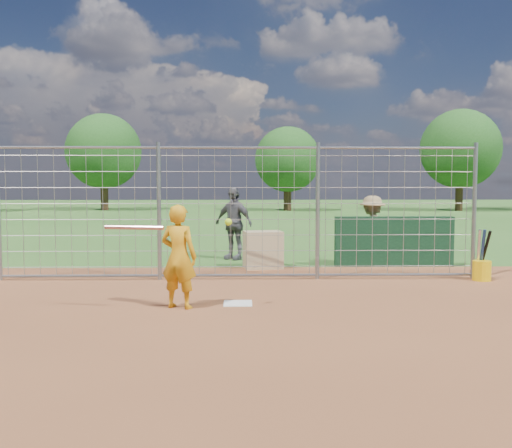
{
  "coord_description": "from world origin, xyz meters",
  "views": [
    {
      "loc": [
        0.07,
        -8.76,
        1.86
      ],
      "look_at": [
        0.3,
        0.8,
        1.15
      ],
      "focal_mm": 40.0,
      "sensor_mm": 36.0,
      "label": 1
    }
  ],
  "objects_px": {
    "batter": "(179,257)",
    "bystander_b": "(233,223)",
    "bystander_c": "(372,230)",
    "equipment_bin": "(263,250)",
    "bucket_with_bats": "(482,268)"
  },
  "relations": [
    {
      "from": "equipment_bin",
      "to": "bucket_with_bats",
      "type": "bearing_deg",
      "value": -31.79
    },
    {
      "from": "bystander_b",
      "to": "bucket_with_bats",
      "type": "height_order",
      "value": "bystander_b"
    },
    {
      "from": "equipment_bin",
      "to": "batter",
      "type": "bearing_deg",
      "value": -119.23
    },
    {
      "from": "bystander_b",
      "to": "bucket_with_bats",
      "type": "distance_m",
      "value": 5.68
    },
    {
      "from": "batter",
      "to": "equipment_bin",
      "type": "bearing_deg",
      "value": -88.52
    },
    {
      "from": "batter",
      "to": "equipment_bin",
      "type": "height_order",
      "value": "batter"
    },
    {
      "from": "batter",
      "to": "equipment_bin",
      "type": "distance_m",
      "value": 4.12
    },
    {
      "from": "bystander_b",
      "to": "bystander_c",
      "type": "relative_size",
      "value": 1.11
    },
    {
      "from": "bucket_with_bats",
      "to": "equipment_bin",
      "type": "bearing_deg",
      "value": 157.84
    },
    {
      "from": "bystander_c",
      "to": "equipment_bin",
      "type": "relative_size",
      "value": 1.94
    },
    {
      "from": "batter",
      "to": "bystander_b",
      "type": "height_order",
      "value": "bystander_b"
    },
    {
      "from": "batter",
      "to": "bystander_b",
      "type": "distance_m",
      "value": 5.37
    },
    {
      "from": "bystander_b",
      "to": "equipment_bin",
      "type": "bearing_deg",
      "value": -32.08
    },
    {
      "from": "bystander_c",
      "to": "bucket_with_bats",
      "type": "relative_size",
      "value": 1.6
    },
    {
      "from": "bystander_b",
      "to": "bucket_with_bats",
      "type": "xyz_separation_m",
      "value": [
        4.72,
        -3.11,
        -0.62
      ]
    }
  ]
}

